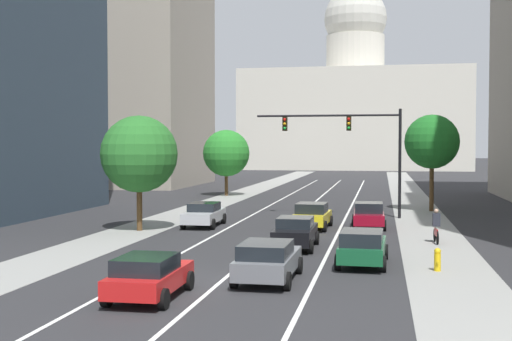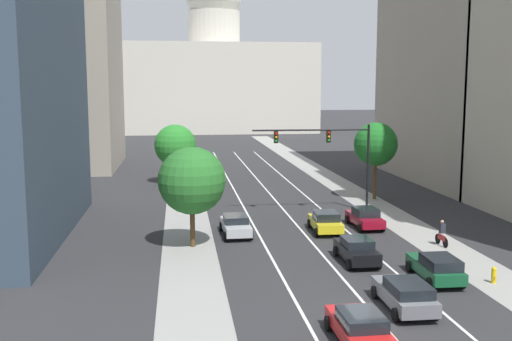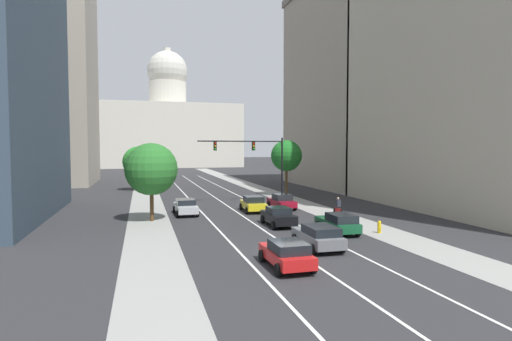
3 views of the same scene
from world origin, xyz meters
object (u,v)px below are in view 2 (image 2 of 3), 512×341
at_px(capitol_building, 215,79).
at_px(car_green, 436,267).
at_px(car_black, 357,250).
at_px(cyclist, 442,233).
at_px(car_silver, 236,225).
at_px(car_red, 359,326).
at_px(street_tree_mid_left, 175,145).
at_px(car_yellow, 325,221).
at_px(car_gray, 405,294).
at_px(traffic_signal_mast, 332,148).
at_px(street_tree_far_right, 376,144).
at_px(fire_hydrant, 494,275).
at_px(car_crimson, 365,217).
at_px(street_tree_near_left, 192,181).

xyz_separation_m(capitol_building, car_green, (4.87, -114.59, -11.50)).
height_order(car_black, cyclist, cyclist).
bearing_deg(car_silver, car_red, -171.64).
bearing_deg(car_red, cyclist, -35.71).
bearing_deg(street_tree_mid_left, car_yellow, -65.68).
bearing_deg(car_silver, car_gray, -158.51).
distance_m(traffic_signal_mast, street_tree_far_right, 7.69).
relative_size(car_black, fire_hydrant, 4.61).
bearing_deg(car_black, street_tree_mid_left, 18.67).
xyz_separation_m(capitol_building, car_crimson, (4.87, -102.03, -11.51)).
bearing_deg(street_tree_near_left, street_tree_mid_left, 92.51).
bearing_deg(car_black, street_tree_near_left, 62.78).
relative_size(car_silver, street_tree_near_left, 0.69).
bearing_deg(traffic_signal_mast, fire_hydrant, -78.01).
distance_m(capitol_building, car_crimson, 102.79).
bearing_deg(car_silver, street_tree_mid_left, 8.58).
height_order(capitol_building, street_tree_far_right, capitol_building).
height_order(car_yellow, car_gray, car_yellow).
bearing_deg(car_yellow, car_green, -161.87).
bearing_deg(car_gray, traffic_signal_mast, -4.92).
relative_size(car_black, car_gray, 0.95).
distance_m(car_red, car_gray, 4.68).
relative_size(traffic_signal_mast, street_tree_mid_left, 1.53).
height_order(fire_hydrant, street_tree_far_right, street_tree_far_right).
bearing_deg(car_green, cyclist, -24.72).
xyz_separation_m(car_silver, car_black, (6.50, -7.57, 0.03)).
height_order(car_red, car_black, car_black).
relative_size(capitol_building, car_black, 10.80).
relative_size(traffic_signal_mast, cyclist, 5.68).
height_order(capitol_building, car_black, capitol_building).
relative_size(car_crimson, car_silver, 0.96).
distance_m(car_yellow, car_gray, 15.38).
xyz_separation_m(car_black, cyclist, (6.67, 2.97, 0.08)).
bearing_deg(car_gray, car_silver, 23.61).
bearing_deg(capitol_building, street_tree_mid_left, -96.56).
bearing_deg(car_crimson, fire_hydrant, -169.27).
xyz_separation_m(car_crimson, car_gray, (-3.25, -16.40, 0.01)).
height_order(car_black, fire_hydrant, car_black).
bearing_deg(cyclist, car_yellow, 51.80).
xyz_separation_m(car_green, traffic_signal_mast, (-1.12, 18.11, 4.59)).
relative_size(car_black, street_tree_near_left, 0.64).
bearing_deg(car_red, traffic_signal_mast, -12.51).
distance_m(car_gray, cyclist, 12.61).
distance_m(car_green, traffic_signal_mast, 18.72).
distance_m(car_crimson, car_silver, 9.81).
bearing_deg(capitol_building, fire_hydrant, -86.15).
bearing_deg(street_tree_far_right, car_yellow, -122.55).
relative_size(car_green, street_tree_mid_left, 0.70).
relative_size(car_yellow, car_red, 1.06).
bearing_deg(car_black, car_gray, 179.78).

